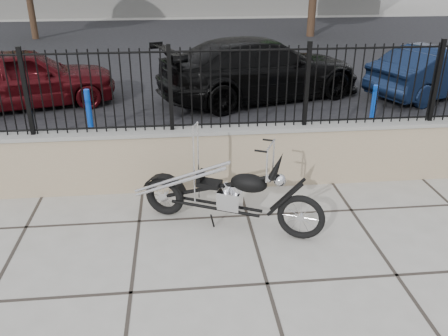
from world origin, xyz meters
TOP-DOWN VIEW (x-y plane):
  - ground_plane at (0.00, 0.00)m, footprint 90.00×90.00m
  - parking_lot at (0.00, 12.50)m, footprint 30.00×30.00m
  - retaining_wall at (0.00, 2.50)m, footprint 14.00×0.36m
  - iron_fence at (0.00, 2.50)m, footprint 14.00×0.08m
  - chopper_motorcycle at (-0.32, 1.29)m, footprint 2.32×1.38m
  - car_red at (-4.41, 7.09)m, footprint 4.36×2.67m
  - car_black at (1.18, 7.24)m, footprint 5.52×3.58m
  - car_blue at (5.65, 6.97)m, footprint 4.04×2.67m
  - bollard_a at (-2.65, 4.97)m, footprint 0.15×0.15m
  - bollard_b at (3.06, 4.72)m, footprint 0.12×0.12m

SIDE VIEW (x-z plane):
  - ground_plane at x=0.00m, z-range 0.00..0.00m
  - parking_lot at x=0.00m, z-range 0.00..0.00m
  - bollard_b at x=3.06m, z-range 0.00..0.94m
  - bollard_a at x=-2.65m, z-range 0.00..0.94m
  - retaining_wall at x=0.00m, z-range 0.00..0.96m
  - car_blue at x=5.65m, z-range 0.00..1.26m
  - car_red at x=-4.41m, z-range 0.00..1.39m
  - chopper_motorcycle at x=-0.32m, z-range 0.00..1.42m
  - car_black at x=1.18m, z-range 0.00..1.49m
  - iron_fence at x=0.00m, z-range 0.96..2.16m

